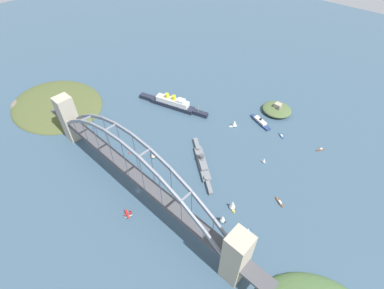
{
  "coord_description": "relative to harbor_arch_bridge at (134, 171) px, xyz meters",
  "views": [
    {
      "loc": [
        153.84,
        -85.56,
        225.72
      ],
      "look_at": [
        0.0,
        79.45,
        8.0
      ],
      "focal_mm": 25.94,
      "sensor_mm": 36.0,
      "label": 1
    }
  ],
  "objects": [
    {
      "name": "harbor_ferry_steamer",
      "position": [
        30.91,
        173.64,
        -27.47
      ],
      "size": [
        34.39,
        16.29,
        7.39
      ],
      "color": "navy",
      "rests_on": "ground"
    },
    {
      "name": "small_boat_3",
      "position": [
        106.25,
        37.53,
        -26.25
      ],
      "size": [
        4.84,
        7.25,
        7.25
      ],
      "color": "#234C8C",
      "rests_on": "ground"
    },
    {
      "name": "seaplane_taxiing_near_bridge",
      "position": [
        15.5,
        -23.99,
        -27.84
      ],
      "size": [
        10.0,
        7.74,
        4.69
      ],
      "color": "#B7B7B2",
      "rests_on": "ground"
    },
    {
      "name": "small_boat_1",
      "position": [
        63.48,
        169.66,
        -28.91
      ],
      "size": [
        9.94,
        6.85,
        2.14
      ],
      "color": "#234C8C",
      "rests_on": "ground"
    },
    {
      "name": "ocean_liner",
      "position": [
        -75.8,
        121.81,
        -23.9
      ],
      "size": [
        101.76,
        35.31,
        18.68
      ],
      "color": "#1E2333",
      "rests_on": "ground"
    },
    {
      "name": "small_boat_2",
      "position": [
        108.49,
        179.69,
        -28.84
      ],
      "size": [
        5.93,
        9.78,
        2.26
      ],
      "color": "brown",
      "rests_on": "ground"
    },
    {
      "name": "small_boat_4",
      "position": [
        82.95,
        30.74,
        -25.3
      ],
      "size": [
        9.06,
        6.11,
        9.38
      ],
      "color": "black",
      "rests_on": "ground"
    },
    {
      "name": "headland_west_shore",
      "position": [
        -196.41,
        14.47,
        -29.65
      ],
      "size": [
        136.8,
        113.53,
        16.2
      ],
      "color": "#4C562D",
      "rests_on": "ground"
    },
    {
      "name": "small_boat_0",
      "position": [
        70.93,
        118.7,
        -26.3
      ],
      "size": [
        6.03,
        3.34,
        7.09
      ],
      "color": "silver",
      "rests_on": "ground"
    },
    {
      "name": "naval_cruiser",
      "position": [
        24.12,
        69.91,
        -26.71
      ],
      "size": [
        67.7,
        51.5,
        16.71
      ],
      "color": "slate",
      "rests_on": "ground"
    },
    {
      "name": "harbor_arch_bridge",
      "position": [
        0.0,
        0.0,
        0.0
      ],
      "size": [
        299.08,
        16.77,
        73.18
      ],
      "color": "#ADA38E",
      "rests_on": "ground"
    },
    {
      "name": "small_boat_5",
      "position": [
        10.42,
        145.94,
        -24.95
      ],
      "size": [
        8.06,
        9.42,
        10.27
      ],
      "color": "silver",
      "rests_on": "ground"
    },
    {
      "name": "ground_plane",
      "position": [
        0.0,
        0.0,
        -29.65
      ],
      "size": [
        1400.0,
        1400.0,
        0.0
      ],
      "primitive_type": "plane",
      "color": "#385166"
    },
    {
      "name": "small_boat_8",
      "position": [
        111.0,
        83.93,
        -28.76
      ],
      "size": [
        11.29,
        6.54,
        2.47
      ],
      "color": "brown",
      "rests_on": "ground"
    },
    {
      "name": "small_boat_7",
      "position": [
        80.97,
        48.3,
        -24.31
      ],
      "size": [
        9.92,
        8.25,
        11.46
      ],
      "color": "gold",
      "rests_on": "ground"
    },
    {
      "name": "small_boat_6",
      "position": [
        -23.38,
        41.17,
        -24.6
      ],
      "size": [
        8.79,
        7.63,
        10.87
      ],
      "color": "brown",
      "rests_on": "ground"
    },
    {
      "name": "channel_marker_buoy",
      "position": [
        -47.79,
        26.44,
        -28.54
      ],
      "size": [
        2.2,
        2.2,
        2.75
      ],
      "color": "red",
      "rests_on": "ground"
    },
    {
      "name": "fort_island_mid_harbor",
      "position": [
        33.85,
        208.29,
        -25.32
      ],
      "size": [
        38.42,
        36.9,
        14.0
      ],
      "color": "#4C6038",
      "rests_on": "ground"
    }
  ]
}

